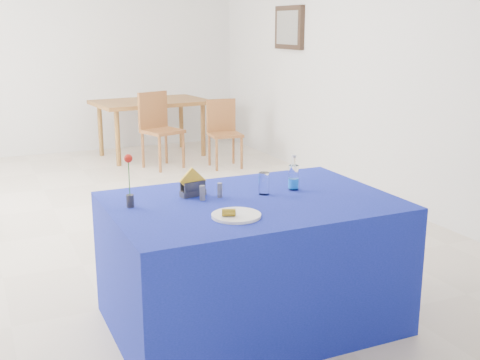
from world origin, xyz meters
name	(u,v)px	position (x,y,z in m)	size (l,w,h in m)	color
floor	(130,225)	(0.00, 0.00, 0.00)	(7.00, 7.00, 0.00)	beige
room_shell	(120,22)	(0.00, 0.00, 1.75)	(7.00, 7.00, 7.00)	silver
picture_frame	(289,28)	(2.47, 1.60, 1.70)	(0.06, 0.64, 0.52)	black
picture_art	(288,28)	(2.44, 1.60, 1.70)	(0.02, 0.52, 0.40)	#998C66
plate	(236,215)	(0.00, -2.33, 0.77)	(0.26, 0.26, 0.01)	white
drinking_glass	(264,183)	(0.32, -2.00, 0.82)	(0.06, 0.06, 0.13)	white
salt_shaker	(202,193)	(-0.05, -1.97, 0.80)	(0.03, 0.03, 0.09)	slate
pepper_shaker	(220,190)	(0.06, -1.96, 0.80)	(0.03, 0.03, 0.09)	slate
blue_table	(251,262)	(0.21, -2.08, 0.38)	(1.60, 1.10, 0.76)	navy
water_bottle	(293,178)	(0.53, -1.98, 0.83)	(0.06, 0.06, 0.21)	white
napkin_holder	(193,188)	(-0.07, -1.86, 0.81)	(0.16, 0.09, 0.17)	#3D3D42
rose_vase	(129,182)	(-0.46, -1.93, 0.90)	(0.05, 0.05, 0.30)	#27262B
oak_table	(151,106)	(1.03, 2.77, 0.68)	(1.54, 1.08, 0.76)	brown
chair_bg_left	(158,124)	(0.92, 2.10, 0.54)	(0.53, 0.53, 0.93)	#93562A
chair_bg_right	(223,128)	(1.67, 1.80, 0.48)	(0.41, 0.41, 0.84)	#93562A
banana_pieces	(229,212)	(-0.05, -2.34, 0.79)	(0.08, 0.06, 0.04)	yellow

